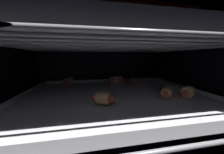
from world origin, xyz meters
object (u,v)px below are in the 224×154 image
at_px(pig_in_blanket_lower_2, 116,81).
at_px(pig_in_blanket_upper_2, 109,44).
at_px(oven_rack_upper, 114,48).
at_px(pig_in_blanket_lower_0, 103,98).
at_px(baking_tray_upper, 114,44).
at_px(pig_in_blanket_upper_0, 138,38).
at_px(heating_element, 114,6).
at_px(pig_in_blanket_upper_1, 99,34).
at_px(pig_in_blanket_upper_4, 130,43).
at_px(pig_in_blanket_upper_3, 127,34).
at_px(pig_in_blanket_lower_5, 68,81).
at_px(oven_rack_lower, 114,99).
at_px(pig_in_blanket_upper_5, 99,39).
at_px(pig_in_blanket_lower_4, 167,92).
at_px(pig_in_blanket_lower_1, 133,81).
at_px(pig_in_blanket_lower_3, 188,92).
at_px(baking_tray_lower, 114,96).

bearing_deg(pig_in_blanket_lower_2, pig_in_blanket_upper_2, 163.98).
bearing_deg(oven_rack_upper, pig_in_blanket_lower_0, -119.96).
distance_m(oven_rack_upper, baking_tray_upper, 0.01).
height_order(oven_rack_upper, pig_in_blanket_upper_0, pig_in_blanket_upper_0).
relative_size(heating_element, baking_tray_upper, 0.89).
height_order(pig_in_blanket_upper_1, pig_in_blanket_upper_2, pig_in_blanket_upper_1).
bearing_deg(baking_tray_upper, pig_in_blanket_upper_4, 49.68).
bearing_deg(pig_in_blanket_upper_1, pig_in_blanket_upper_3, -8.48).
xyz_separation_m(pig_in_blanket_lower_0, pig_in_blanket_upper_0, (0.11, 0.08, 0.14)).
bearing_deg(pig_in_blanket_lower_5, oven_rack_lower, -47.62).
bearing_deg(pig_in_blanket_upper_1, pig_in_blanket_upper_5, 85.03).
bearing_deg(pig_in_blanket_upper_1, pig_in_blanket_lower_4, -2.51).
distance_m(pig_in_blanket_lower_1, pig_in_blanket_upper_0, 0.18).
distance_m(pig_in_blanket_lower_5, oven_rack_upper, 0.25).
xyz_separation_m(pig_in_blanket_lower_1, oven_rack_upper, (-0.10, -0.12, 0.12)).
distance_m(heating_element, pig_in_blanket_lower_1, 0.27).
relative_size(pig_in_blanket_lower_3, baking_tray_upper, 0.11).
bearing_deg(pig_in_blanket_upper_3, baking_tray_lower, 117.48).
distance_m(pig_in_blanket_upper_1, pig_in_blanket_upper_2, 0.17).
bearing_deg(baking_tray_upper, pig_in_blanket_upper_2, 86.57).
relative_size(pig_in_blanket_lower_4, pig_in_blanket_upper_1, 0.87).
relative_size(oven_rack_upper, pig_in_blanket_upper_4, 8.96).
height_order(pig_in_blanket_lower_3, pig_in_blanket_upper_0, pig_in_blanket_upper_0).
bearing_deg(pig_in_blanket_lower_1, baking_tray_upper, -130.43).
distance_m(pig_in_blanket_upper_2, pig_in_blanket_upper_4, 0.08).
relative_size(pig_in_blanket_lower_3, pig_in_blanket_lower_4, 1.06).
height_order(pig_in_blanket_lower_0, oven_rack_upper, oven_rack_upper).
height_order(heating_element, pig_in_blanket_lower_3, heating_element).
bearing_deg(pig_in_blanket_lower_3, pig_in_blanket_upper_4, 126.50).
xyz_separation_m(pig_in_blanket_lower_1, pig_in_blanket_lower_4, (0.03, -0.16, 0.00)).
bearing_deg(pig_in_blanket_lower_2, pig_in_blanket_upper_0, -71.48).
distance_m(pig_in_blanket_lower_0, baking_tray_upper, 0.14).
xyz_separation_m(pig_in_blanket_lower_1, pig_in_blanket_lower_3, (0.08, -0.18, 0.00)).
xyz_separation_m(pig_in_blanket_lower_2, pig_in_blanket_lower_5, (-0.18, 0.04, -0.00)).
height_order(pig_in_blanket_lower_5, pig_in_blanket_upper_5, pig_in_blanket_upper_5).
xyz_separation_m(pig_in_blanket_lower_4, baking_tray_upper, (-0.14, 0.04, 0.13)).
distance_m(pig_in_blanket_upper_2, pig_in_blanket_upper_3, 0.17).
height_order(pig_in_blanket_upper_1, pig_in_blanket_upper_5, pig_in_blanket_upper_5).
bearing_deg(pig_in_blanket_lower_5, oven_rack_upper, -47.62).
xyz_separation_m(oven_rack_upper, pig_in_blanket_upper_0, (0.07, 0.01, 0.03)).
bearing_deg(pig_in_blanket_lower_5, pig_in_blanket_lower_0, -64.01).
bearing_deg(pig_in_blanket_lower_3, oven_rack_upper, 162.24).
relative_size(pig_in_blanket_lower_4, pig_in_blanket_upper_2, 0.90).
relative_size(baking_tray_upper, pig_in_blanket_upper_4, 8.48).
relative_size(pig_in_blanket_lower_4, pig_in_blanket_upper_0, 0.97).
height_order(pig_in_blanket_lower_0, pig_in_blanket_upper_5, pig_in_blanket_upper_5).
bearing_deg(pig_in_blanket_upper_0, pig_in_blanket_upper_1, -157.37).
xyz_separation_m(baking_tray_upper, pig_in_blanket_upper_1, (-0.04, -0.03, 0.02)).
relative_size(heating_element, pig_in_blanket_upper_3, 9.13).
relative_size(baking_tray_upper, pig_in_blanket_upper_3, 10.27).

